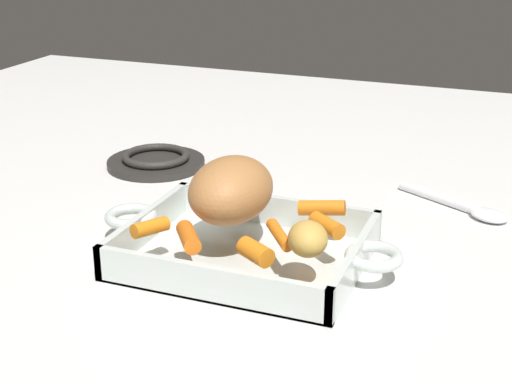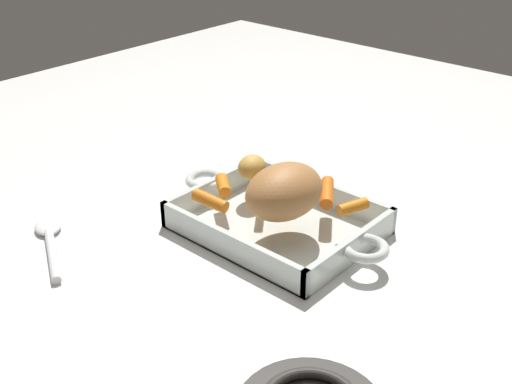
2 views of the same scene
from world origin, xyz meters
TOP-DOWN VIEW (x-y plane):
  - ground_plane at (0.00, 0.00)m, footprint 2.11×2.11m
  - roasting_dish at (0.00, 0.00)m, footprint 0.40×0.24m
  - pork_roast at (-0.03, 0.02)m, footprint 0.10×0.14m
  - baby_carrot_northwest at (0.10, 0.02)m, footprint 0.05×0.05m
  - baby_carrot_northeast at (-0.10, -0.06)m, footprint 0.04×0.05m
  - baby_carrot_center_left at (0.05, -0.08)m, footprint 0.05×0.04m
  - baby_carrot_southeast at (0.05, -0.02)m, footprint 0.05×0.06m
  - baby_carrot_southwest at (-0.04, -0.07)m, footprint 0.06×0.07m
  - baby_carrot_short at (0.08, 0.07)m, footprint 0.07×0.03m
  - potato_corner at (0.10, -0.05)m, footprint 0.06×0.07m
  - stove_burner_rear at (-0.28, 0.28)m, footprint 0.17×0.17m
  - serving_spoon at (0.24, 0.27)m, footprint 0.18×0.11m

SIDE VIEW (x-z plane):
  - ground_plane at x=0.00m, z-range 0.00..0.00m
  - serving_spoon at x=0.24m, z-range 0.00..0.01m
  - stove_burner_rear at x=-0.28m, z-range 0.00..0.02m
  - roasting_dish at x=0.00m, z-range -0.01..0.04m
  - baby_carrot_southeast at x=0.05m, z-range 0.04..0.06m
  - baby_carrot_northeast at x=-0.10m, z-range 0.04..0.07m
  - baby_carrot_short at x=0.08m, z-range 0.04..0.07m
  - baby_carrot_northwest at x=0.10m, z-range 0.04..0.07m
  - baby_carrot_southwest at x=-0.04m, z-range 0.04..0.07m
  - baby_carrot_center_left at x=0.05m, z-range 0.05..0.07m
  - potato_corner at x=0.10m, z-range 0.05..0.09m
  - pork_roast at x=-0.03m, z-range 0.05..0.13m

